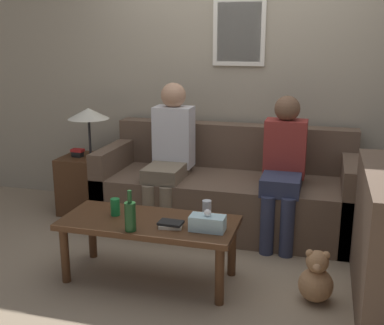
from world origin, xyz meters
The scene contains 13 objects.
ground_plane centered at (0.00, 0.00, 0.00)m, with size 16.00×16.00×0.00m, color gray.
wall_back centered at (0.00, 1.00, 1.30)m, with size 9.00×0.08×2.60m.
couch_main centered at (0.00, 0.52, 0.31)m, with size 2.22×0.89×0.88m.
coffee_table centered at (-0.32, -0.60, 0.38)m, with size 1.21×0.53×0.44m.
side_table_with_lamp centered at (-1.37, 0.51, 0.36)m, with size 0.47×0.45×1.02m.
wine_bottle centered at (-0.37, -0.81, 0.54)m, with size 0.07×0.07×0.27m.
drinking_glass centered at (0.05, -0.41, 0.49)m, with size 0.06×0.06×0.11m.
book_stack centered at (-0.13, -0.68, 0.46)m, with size 0.17×0.13×0.04m.
soda_can centered at (-0.58, -0.57, 0.50)m, with size 0.07×0.07×0.12m.
tissue_box centered at (0.11, -0.67, 0.49)m, with size 0.23×0.12×0.15m.
person_left centered at (-0.49, 0.38, 0.70)m, with size 0.34×0.63×1.28m.
person_right centered at (0.50, 0.34, 0.66)m, with size 0.34×0.60×1.20m.
teddy_bear centered at (0.82, -0.60, 0.15)m, with size 0.22×0.22×0.35m.
Camera 1 is at (0.80, -3.50, 1.67)m, focal length 45.00 mm.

